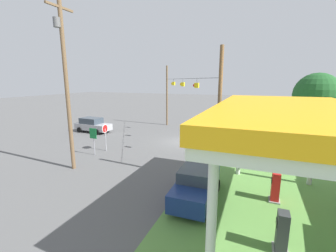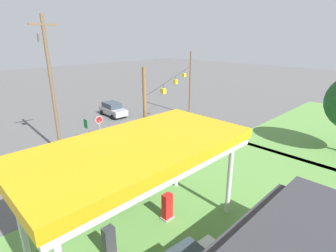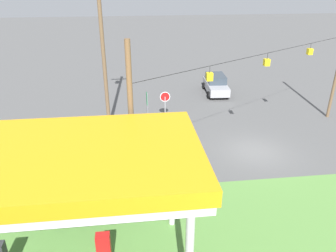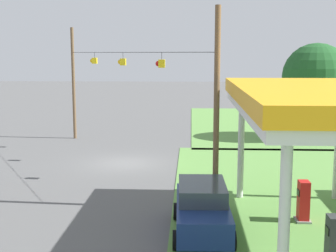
{
  "view_description": "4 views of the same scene",
  "coord_description": "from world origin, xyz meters",
  "px_view_note": "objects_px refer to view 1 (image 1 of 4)",
  "views": [
    {
      "loc": [
        21.81,
        7.15,
        6.43
      ],
      "look_at": [
        4.97,
        0.4,
        2.72
      ],
      "focal_mm": 24.0,
      "sensor_mm": 36.0,
      "label": 1
    },
    {
      "loc": [
        18.41,
        17.48,
        10.12
      ],
      "look_at": [
        2.37,
        1.34,
        2.38
      ],
      "focal_mm": 28.0,
      "sensor_mm": 36.0,
      "label": 2
    },
    {
      "loc": [
        8.04,
        18.2,
        10.72
      ],
      "look_at": [
        5.97,
        0.97,
        2.67
      ],
      "focal_mm": 35.0,
      "sensor_mm": 36.0,
      "label": 3
    },
    {
      "loc": [
        27.14,
        3.96,
        6.56
      ],
      "look_at": [
        4.95,
        2.86,
        3.07
      ],
      "focal_mm": 50.0,
      "sensor_mm": 36.0,
      "label": 4
    }
  ],
  "objects_px": {
    "fuel_pump_far": "(282,234)",
    "stop_sign_roadside": "(105,132)",
    "gas_station_canopy": "(288,117)",
    "fuel_pump_near": "(275,188)",
    "tree_west_verge": "(316,95)",
    "car_at_pumps_front": "(197,183)",
    "car_on_crossroad": "(93,125)",
    "utility_pole_main": "(66,78)",
    "route_sign": "(93,136)"
  },
  "relations": [
    {
      "from": "fuel_pump_far",
      "to": "stop_sign_roadside",
      "type": "xyz_separation_m",
      "value": [
        -7.91,
        -13.98,
        1.03
      ]
    },
    {
      "from": "gas_station_canopy",
      "to": "fuel_pump_near",
      "type": "distance_m",
      "value": 4.57
    },
    {
      "from": "fuel_pump_near",
      "to": "tree_west_verge",
      "type": "xyz_separation_m",
      "value": [
        -18.13,
        5.0,
        3.97
      ]
    },
    {
      "from": "fuel_pump_far",
      "to": "tree_west_verge",
      "type": "xyz_separation_m",
      "value": [
        -22.04,
        5.0,
        3.97
      ]
    },
    {
      "from": "fuel_pump_far",
      "to": "car_at_pumps_front",
      "type": "bearing_deg",
      "value": -122.98
    },
    {
      "from": "fuel_pump_near",
      "to": "car_at_pumps_front",
      "type": "distance_m",
      "value": 4.19
    },
    {
      "from": "car_at_pumps_front",
      "to": "tree_west_verge",
      "type": "xyz_separation_m",
      "value": [
        -19.47,
        8.97,
        3.8
      ]
    },
    {
      "from": "fuel_pump_far",
      "to": "stop_sign_roadside",
      "type": "distance_m",
      "value": 16.1
    },
    {
      "from": "car_on_crossroad",
      "to": "tree_west_verge",
      "type": "relative_size",
      "value": 0.64
    },
    {
      "from": "fuel_pump_far",
      "to": "utility_pole_main",
      "type": "distance_m",
      "value": 15.16
    },
    {
      "from": "gas_station_canopy",
      "to": "fuel_pump_far",
      "type": "distance_m",
      "value": 4.57
    },
    {
      "from": "car_at_pumps_front",
      "to": "stop_sign_roadside",
      "type": "distance_m",
      "value": 11.38
    },
    {
      "from": "utility_pole_main",
      "to": "gas_station_canopy",
      "type": "bearing_deg",
      "value": 83.67
    },
    {
      "from": "gas_station_canopy",
      "to": "route_sign",
      "type": "bearing_deg",
      "value": -107.83
    },
    {
      "from": "car_on_crossroad",
      "to": "fuel_pump_near",
      "type": "bearing_deg",
      "value": -22.21
    },
    {
      "from": "route_sign",
      "to": "tree_west_verge",
      "type": "height_order",
      "value": "tree_west_verge"
    },
    {
      "from": "fuel_pump_near",
      "to": "route_sign",
      "type": "height_order",
      "value": "route_sign"
    },
    {
      "from": "fuel_pump_far",
      "to": "utility_pole_main",
      "type": "relative_size",
      "value": 0.14
    },
    {
      "from": "gas_station_canopy",
      "to": "tree_west_verge",
      "type": "bearing_deg",
      "value": 166.02
    },
    {
      "from": "car_at_pumps_front",
      "to": "route_sign",
      "type": "bearing_deg",
      "value": -112.63
    },
    {
      "from": "fuel_pump_near",
      "to": "fuel_pump_far",
      "type": "bearing_deg",
      "value": 0.0
    },
    {
      "from": "car_on_crossroad",
      "to": "stop_sign_roadside",
      "type": "xyz_separation_m",
      "value": [
        5.73,
        6.31,
        0.88
      ]
    },
    {
      "from": "gas_station_canopy",
      "to": "car_at_pumps_front",
      "type": "relative_size",
      "value": 2.4
    },
    {
      "from": "car_at_pumps_front",
      "to": "utility_pole_main",
      "type": "relative_size",
      "value": 0.4
    },
    {
      "from": "fuel_pump_near",
      "to": "car_at_pumps_front",
      "type": "height_order",
      "value": "car_at_pumps_front"
    },
    {
      "from": "gas_station_canopy",
      "to": "tree_west_verge",
      "type": "height_order",
      "value": "tree_west_verge"
    },
    {
      "from": "stop_sign_roadside",
      "to": "utility_pole_main",
      "type": "distance_m",
      "value": 6.53
    },
    {
      "from": "gas_station_canopy",
      "to": "fuel_pump_far",
      "type": "xyz_separation_m",
      "value": [
        1.96,
        -0.0,
        -4.13
      ]
    },
    {
      "from": "tree_west_verge",
      "to": "car_on_crossroad",
      "type": "bearing_deg",
      "value": -71.62
    },
    {
      "from": "car_on_crossroad",
      "to": "tree_west_verge",
      "type": "bearing_deg",
      "value": 21.78
    },
    {
      "from": "gas_station_canopy",
      "to": "route_sign",
      "type": "relative_size",
      "value": 4.7
    },
    {
      "from": "fuel_pump_near",
      "to": "stop_sign_roadside",
      "type": "bearing_deg",
      "value": -105.94
    },
    {
      "from": "utility_pole_main",
      "to": "stop_sign_roadside",
      "type": "bearing_deg",
      "value": -174.73
    },
    {
      "from": "fuel_pump_near",
      "to": "fuel_pump_far",
      "type": "height_order",
      "value": "same"
    },
    {
      "from": "gas_station_canopy",
      "to": "tree_west_verge",
      "type": "relative_size",
      "value": 1.55
    },
    {
      "from": "tree_west_verge",
      "to": "car_at_pumps_front",
      "type": "bearing_deg",
      "value": -24.72
    },
    {
      "from": "fuel_pump_far",
      "to": "tree_west_verge",
      "type": "height_order",
      "value": "tree_west_verge"
    },
    {
      "from": "route_sign",
      "to": "gas_station_canopy",
      "type": "bearing_deg",
      "value": 72.17
    },
    {
      "from": "gas_station_canopy",
      "to": "car_at_pumps_front",
      "type": "distance_m",
      "value": 5.64
    },
    {
      "from": "car_on_crossroad",
      "to": "tree_west_verge",
      "type": "distance_m",
      "value": 26.93
    },
    {
      "from": "car_on_crossroad",
      "to": "utility_pole_main",
      "type": "xyz_separation_m",
      "value": [
        10.18,
        6.72,
        5.65
      ]
    },
    {
      "from": "utility_pole_main",
      "to": "fuel_pump_far",
      "type": "bearing_deg",
      "value": 75.69
    },
    {
      "from": "stop_sign_roadside",
      "to": "tree_west_verge",
      "type": "height_order",
      "value": "tree_west_verge"
    },
    {
      "from": "fuel_pump_near",
      "to": "car_at_pumps_front",
      "type": "bearing_deg",
      "value": -71.33
    },
    {
      "from": "fuel_pump_near",
      "to": "route_sign",
      "type": "xyz_separation_m",
      "value": [
        -2.6,
        -14.17,
        0.93
      ]
    },
    {
      "from": "fuel_pump_far",
      "to": "car_at_pumps_front",
      "type": "distance_m",
      "value": 4.73
    },
    {
      "from": "stop_sign_roadside",
      "to": "car_on_crossroad",
      "type": "bearing_deg",
      "value": 47.77
    },
    {
      "from": "fuel_pump_far",
      "to": "fuel_pump_near",
      "type": "bearing_deg",
      "value": 180.0
    },
    {
      "from": "fuel_pump_near",
      "to": "car_on_crossroad",
      "type": "height_order",
      "value": "car_on_crossroad"
    },
    {
      "from": "fuel_pump_near",
      "to": "utility_pole_main",
      "type": "xyz_separation_m",
      "value": [
        0.45,
        -13.57,
        5.8
      ]
    }
  ]
}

